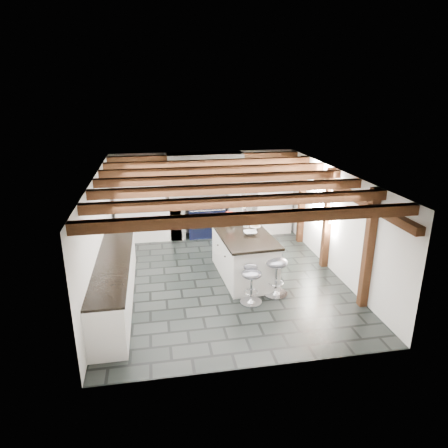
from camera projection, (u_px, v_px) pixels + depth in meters
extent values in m
plane|color=black|center=(223.00, 278.00, 8.72)|extent=(6.00, 6.00, 0.00)
plane|color=white|center=(204.00, 193.00, 11.14)|extent=(5.00, 0.00, 5.00)
plane|color=white|center=(99.00, 235.00, 7.93)|extent=(0.00, 6.00, 6.00)
plane|color=white|center=(335.00, 221.00, 8.76)|extent=(0.00, 6.00, 6.00)
plane|color=white|center=(223.00, 174.00, 7.98)|extent=(6.00, 6.00, 0.00)
cube|color=silver|center=(176.00, 204.00, 10.79)|extent=(0.40, 0.60, 1.90)
cube|color=silver|center=(234.00, 201.00, 11.06)|extent=(0.40, 0.60, 1.90)
cube|color=#532E17|center=(205.00, 165.00, 10.59)|extent=(2.10, 0.65, 0.18)
cube|color=silver|center=(205.00, 159.00, 10.54)|extent=(2.00, 0.60, 0.31)
cube|color=black|center=(207.00, 165.00, 10.27)|extent=(1.00, 0.03, 0.22)
cube|color=silver|center=(207.00, 165.00, 10.26)|extent=(0.90, 0.01, 0.14)
cube|color=white|center=(141.00, 204.00, 10.62)|extent=(1.30, 0.58, 2.00)
cube|color=white|center=(273.00, 198.00, 11.23)|extent=(1.00, 0.58, 2.00)
cube|color=white|center=(115.00, 280.00, 7.65)|extent=(0.60, 3.80, 0.88)
cube|color=black|center=(113.00, 258.00, 7.51)|extent=(0.64, 3.80, 0.04)
cube|color=white|center=(168.00, 222.00, 10.92)|extent=(0.70, 0.60, 0.88)
cube|color=black|center=(167.00, 206.00, 10.77)|extent=(0.74, 0.64, 0.04)
cube|color=#532E17|center=(334.00, 186.00, 8.49)|extent=(0.15, 5.80, 0.14)
plane|color=white|center=(324.00, 197.00, 9.19)|extent=(0.00, 0.90, 0.90)
cube|color=#532E17|center=(255.00, 218.00, 5.58)|extent=(5.00, 0.16, 0.16)
cube|color=#532E17|center=(241.00, 201.00, 6.39)|extent=(5.00, 0.16, 0.16)
cube|color=#532E17|center=(231.00, 189.00, 7.20)|extent=(5.00, 0.16, 0.16)
cube|color=#532E17|center=(223.00, 178.00, 8.00)|extent=(5.00, 0.16, 0.16)
cube|color=#532E17|center=(216.00, 170.00, 8.81)|extent=(5.00, 0.16, 0.16)
cube|color=#532E17|center=(210.00, 163.00, 9.62)|extent=(5.00, 0.16, 0.16)
cube|color=#532E17|center=(205.00, 157.00, 10.43)|extent=(5.00, 0.16, 0.16)
cube|color=#532E17|center=(369.00, 249.00, 7.26)|extent=(0.15, 0.15, 2.30)
cube|color=#532E17|center=(327.00, 219.00, 8.94)|extent=(0.15, 0.15, 2.30)
cube|color=#532E17|center=(302.00, 200.00, 10.43)|extent=(0.15, 0.15, 2.30)
cylinder|color=black|center=(245.00, 192.00, 8.12)|extent=(0.01, 0.01, 0.56)
cylinder|color=white|center=(244.00, 207.00, 8.23)|extent=(0.09, 0.09, 0.22)
cylinder|color=black|center=(244.00, 188.00, 8.41)|extent=(0.01, 0.01, 0.56)
cylinder|color=white|center=(244.00, 203.00, 8.52)|extent=(0.09, 0.09, 0.22)
cylinder|color=black|center=(243.00, 185.00, 8.70)|extent=(0.01, 0.01, 0.56)
cylinder|color=white|center=(243.00, 199.00, 8.81)|extent=(0.09, 0.09, 0.22)
cube|color=black|center=(206.00, 220.00, 11.07)|extent=(1.00, 0.60, 0.90)
ellipsoid|color=silver|center=(197.00, 204.00, 10.87)|extent=(0.28, 0.28, 0.11)
ellipsoid|color=silver|center=(215.00, 203.00, 10.96)|extent=(0.28, 0.28, 0.11)
cylinder|color=silver|center=(207.00, 211.00, 10.65)|extent=(0.95, 0.03, 0.03)
cube|color=black|center=(198.00, 224.00, 10.75)|extent=(0.35, 0.02, 0.30)
cube|color=black|center=(217.00, 223.00, 10.83)|extent=(0.35, 0.02, 0.30)
cube|color=white|center=(243.00, 256.00, 8.67)|extent=(1.09, 2.00, 0.95)
cube|color=black|center=(244.00, 234.00, 8.50)|extent=(1.19, 2.09, 0.05)
imported|color=white|center=(230.00, 221.00, 8.92)|extent=(0.21, 0.21, 0.21)
ellipsoid|color=red|center=(230.00, 214.00, 8.87)|extent=(0.22, 0.22, 0.13)
cylinder|color=white|center=(246.00, 223.00, 8.85)|extent=(0.13, 0.13, 0.19)
imported|color=white|center=(250.00, 233.00, 8.41)|extent=(0.30, 0.30, 0.07)
cylinder|color=white|center=(255.00, 229.00, 8.59)|extent=(0.05, 0.05, 0.11)
cylinder|color=white|center=(255.00, 226.00, 8.57)|extent=(0.24, 0.24, 0.02)
cylinder|color=beige|center=(255.00, 224.00, 8.55)|extent=(0.18, 0.18, 0.08)
cylinder|color=silver|center=(275.00, 294.00, 8.01)|extent=(0.48, 0.48, 0.03)
cone|color=silver|center=(275.00, 292.00, 7.99)|extent=(0.22, 0.22, 0.09)
cylinder|color=silver|center=(276.00, 278.00, 7.89)|extent=(0.06, 0.06, 0.61)
torus|color=silver|center=(276.00, 283.00, 7.93)|extent=(0.31, 0.31, 0.02)
ellipsoid|color=gray|center=(277.00, 262.00, 7.78)|extent=(0.49, 0.49, 0.20)
ellipsoid|color=gray|center=(275.00, 255.00, 7.85)|extent=(0.32, 0.16, 0.17)
cylinder|color=silver|center=(251.00, 302.00, 7.70)|extent=(0.42, 0.42, 0.03)
cone|color=silver|center=(251.00, 300.00, 7.69)|extent=(0.19, 0.19, 0.08)
cylinder|color=silver|center=(251.00, 288.00, 7.60)|extent=(0.05, 0.05, 0.53)
torus|color=silver|center=(251.00, 292.00, 7.63)|extent=(0.27, 0.27, 0.02)
ellipsoid|color=gray|center=(252.00, 274.00, 7.51)|extent=(0.47, 0.47, 0.17)
ellipsoid|color=gray|center=(252.00, 267.00, 7.57)|extent=(0.29, 0.18, 0.15)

